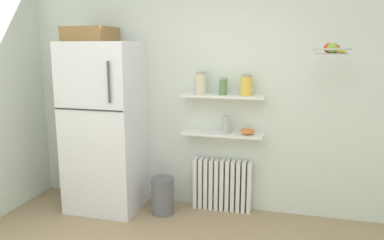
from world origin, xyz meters
The scene contains 12 objects.
back_wall centered at (0.00, 2.05, 1.30)m, with size 7.04×0.10×2.60m, color silver.
refrigerator centered at (-1.24, 1.68, 0.94)m, with size 0.76×0.68×1.96m.
radiator centered at (0.01, 1.92, 0.28)m, with size 0.63×0.12×0.56m.
wall_shelf_lower centered at (0.01, 1.89, 0.86)m, with size 0.85×0.22×0.03m, color white.
wall_shelf_upper centered at (0.01, 1.89, 1.26)m, with size 0.85×0.22×0.03m, color white.
storage_jar_0 centered at (-0.22, 1.89, 1.39)m, with size 0.12×0.12×0.23m.
storage_jar_1 centered at (0.01, 1.89, 1.36)m, with size 0.08×0.08×0.18m.
storage_jar_2 centered at (0.25, 1.89, 1.38)m, with size 0.12×0.12×0.21m.
vase centered at (0.05, 1.89, 0.96)m, with size 0.08×0.08×0.18m, color #B2ADA8.
shelf_bowl centered at (0.28, 1.89, 0.90)m, with size 0.14×0.14×0.06m, color orange.
trash_bin centered at (-0.58, 1.66, 0.20)m, with size 0.24×0.24×0.39m, color slate.
hanging_fruit_basket centered at (1.02, 1.63, 1.74)m, with size 0.35×0.35×0.10m.
Camera 1 is at (0.69, -1.92, 1.77)m, focal length 35.30 mm.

